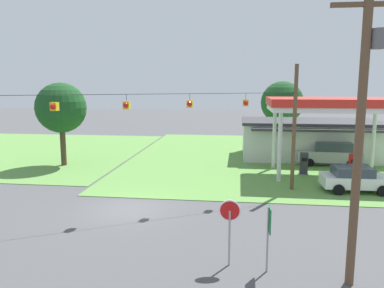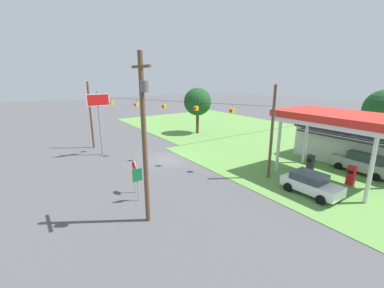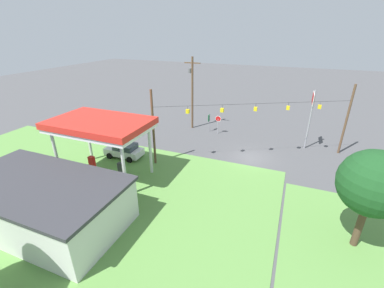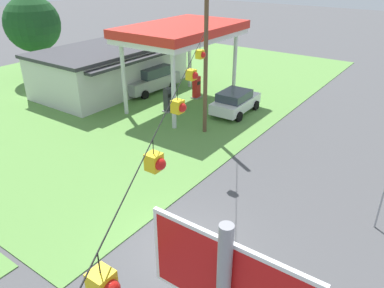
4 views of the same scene
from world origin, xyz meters
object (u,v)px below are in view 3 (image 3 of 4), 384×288
at_px(tree_west_verge, 374,184).
at_px(car_at_pumps_rear, 66,185).
at_px(fuel_pump_near, 122,171).
at_px(gas_station_store, 42,202).
at_px(stop_sign_overhead, 312,107).
at_px(route_sign, 209,120).
at_px(fuel_pump_far, 92,165).
at_px(utility_pole_main, 192,90).
at_px(stop_sign_roadside, 218,121).
at_px(car_at_pumps_front, 124,150).
at_px(gas_station_canopy, 100,126).

bearing_deg(tree_west_verge, car_at_pumps_rear, 7.34).
relative_size(fuel_pump_near, car_at_pumps_rear, 0.33).
xyz_separation_m(gas_station_store, stop_sign_overhead, (-17.49, -20.85, 3.28)).
relative_size(gas_station_store, route_sign, 5.04).
relative_size(fuel_pump_far, utility_pole_main, 0.17).
bearing_deg(tree_west_verge, stop_sign_overhead, -78.36).
relative_size(car_at_pumps_rear, stop_sign_roadside, 2.07).
bearing_deg(gas_station_store, tree_west_verge, -164.04).
xyz_separation_m(car_at_pumps_rear, stop_sign_overhead, (-18.65, -17.76, 4.00)).
relative_size(car_at_pumps_front, car_at_pumps_rear, 0.80).
relative_size(gas_station_store, car_at_pumps_front, 2.92).
bearing_deg(fuel_pump_near, stop_sign_roadside, -109.09).
bearing_deg(utility_pole_main, fuel_pump_near, 86.47).
relative_size(gas_station_canopy, stop_sign_overhead, 1.27).
distance_m(gas_station_canopy, gas_station_store, 7.76).
bearing_deg(stop_sign_roadside, tree_west_verge, -48.13).
distance_m(gas_station_canopy, stop_sign_roadside, 16.34).
height_order(gas_station_store, stop_sign_roadside, gas_station_store).
xyz_separation_m(car_at_pumps_front, tree_west_verge, (-21.47, 5.00, 3.88)).
relative_size(gas_station_store, fuel_pump_far, 7.09).
xyz_separation_m(gas_station_canopy, gas_station_store, (-0.16, 6.98, -3.39)).
height_order(fuel_pump_far, car_at_pumps_rear, car_at_pumps_rear).
height_order(car_at_pumps_rear, utility_pole_main, utility_pole_main).
height_order(utility_pole_main, tree_west_verge, utility_pole_main).
bearing_deg(gas_station_store, car_at_pumps_rear, -69.44).
xyz_separation_m(gas_station_canopy, utility_pole_main, (-2.66, -15.33, 0.34)).
bearing_deg(tree_west_verge, utility_pole_main, -42.27).
height_order(fuel_pump_near, stop_sign_overhead, stop_sign_overhead).
relative_size(fuel_pump_near, stop_sign_overhead, 0.25).
bearing_deg(route_sign, tree_west_verge, 133.97).
height_order(gas_station_canopy, route_sign, gas_station_canopy).
bearing_deg(route_sign, fuel_pump_far, 64.49).
distance_m(stop_sign_roadside, stop_sign_overhead, 11.39).
height_order(car_at_pumps_front, tree_west_verge, tree_west_verge).
bearing_deg(route_sign, car_at_pumps_front, 60.85).
relative_size(fuel_pump_near, fuel_pump_far, 1.00).
distance_m(car_at_pumps_rear, stop_sign_roadside, 19.99).
distance_m(gas_station_store, stop_sign_roadside, 22.48).
xyz_separation_m(gas_station_store, car_at_pumps_front, (0.90, -10.88, -0.88)).
distance_m(stop_sign_overhead, utility_pole_main, 15.07).
xyz_separation_m(stop_sign_roadside, route_sign, (1.38, -0.32, -0.10)).
height_order(gas_station_store, tree_west_verge, tree_west_verge).
bearing_deg(route_sign, gas_station_store, 76.59).
relative_size(gas_station_store, fuel_pump_near, 7.09).
xyz_separation_m(fuel_pump_near, utility_pole_main, (-0.95, -15.33, 4.65)).
bearing_deg(stop_sign_overhead, gas_station_canopy, 38.15).
bearing_deg(fuel_pump_far, utility_pole_main, -105.96).
distance_m(gas_station_canopy, fuel_pump_far, 4.64).
height_order(car_at_pumps_front, stop_sign_overhead, stop_sign_overhead).
height_order(gas_station_store, fuel_pump_near, gas_station_store).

